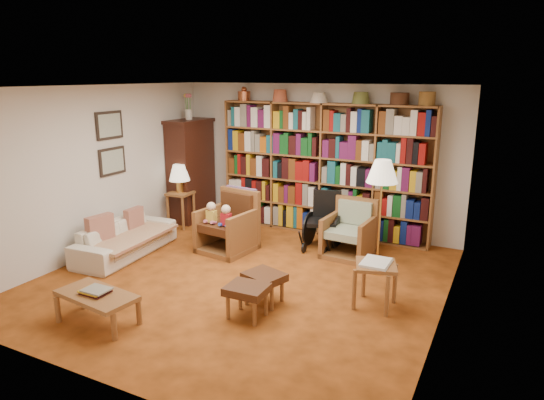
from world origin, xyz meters
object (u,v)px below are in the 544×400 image
Objects in this scene: floor_lamp at (382,176)px; armchair_sage at (350,234)px; side_table_papers at (376,271)px; footstool_a at (264,279)px; side_table_lamp at (181,202)px; armchair_leather at (230,225)px; coffee_table at (97,297)px; sofa at (125,238)px; wheelchair at (324,222)px; footstool_b at (247,292)px.

armchair_sage is at bearing 137.89° from floor_lamp.
side_table_papers is 1.30m from footstool_a.
side_table_lamp is 1.51m from armchair_leather.
floor_lamp is (2.28, 0.13, 0.97)m from armchair_leather.
floor_lamp is 1.62× the size of coffee_table.
armchair_leather reaches higher than side_table_lamp.
side_table_papers is at bearing -62.51° from armchair_sage.
sofa is 3.03m from wheelchair.
side_table_papers is 1.25× the size of footstool_b.
sofa is 3.39m from armchair_sage.
coffee_table is at bearing -145.80° from side_table_papers.
side_table_papers is 1.06× the size of footstool_a.
sofa is 1.79× the size of coffee_table.
side_table_papers reaches higher than footstool_a.
armchair_leather is at bearing 126.27° from footstool_b.
side_table_papers reaches higher than sofa.
footstool_a is at bearing -100.99° from armchair_sage.
sofa is 3.81m from side_table_papers.
armchair_sage is 2.07m from footstool_a.
sofa is at bearing -152.84° from armchair_sage.
armchair_leather reaches higher than footstool_a.
armchair_leather reaches higher than sofa.
side_table_lamp is at bearing 138.59° from footstool_b.
armchair_leather is (1.29, 0.92, 0.13)m from sofa.
wheelchair reaches higher than footstool_a.
side_table_lamp is at bearing 143.78° from footstool_a.
side_table_lamp is 3.50m from coffee_table.
side_table_lamp is 1.17× the size of footstool_a.
side_table_lamp reaches higher than footstool_b.
floor_lamp is 1.39m from side_table_papers.
side_table_papers reaches higher than coffee_table.
wheelchair reaches higher than sofa.
wheelchair is at bearing -61.80° from sofa.
sofa is 3.01× the size of side_table_papers.
sofa reaches higher than footstool_b.
wheelchair reaches higher than footstool_b.
footstool_b is at bearing -41.41° from side_table_lamp.
floor_lamp is at bearing 3.19° from armchair_leather.
armchair_sage reaches higher than footstool_a.
armchair_leather is 1.64× the size of side_table_papers.
armchair_sage is 1.73m from side_table_papers.
armchair_leather is 2.66m from coffee_table.
side_table_papers is at bearing -94.14° from sofa.
wheelchair is 2.52m from footstool_b.
side_table_lamp is at bearing -179.21° from armchair_sage.
side_table_lamp is 0.75× the size of armchair_sage.
wheelchair is (2.65, 0.13, -0.05)m from side_table_lamp.
coffee_table is (-2.58, -1.76, -0.13)m from side_table_papers.
armchair_leather reaches higher than coffee_table.
coffee_table is at bearing -149.24° from sofa.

